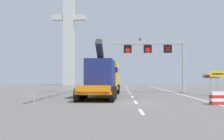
{
  "coord_description": "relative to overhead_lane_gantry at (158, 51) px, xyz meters",
  "views": [
    {
      "loc": [
        -0.62,
        -20.78,
        1.85
      ],
      "look_at": [
        -1.58,
        7.97,
        2.73
      ],
      "focal_mm": 42.89,
      "sensor_mm": 36.0,
      "label": 1
    }
  ],
  "objects": [
    {
      "name": "edge_line_right",
      "position": [
        2.14,
        -0.55,
        -5.17
      ],
      "size": [
        0.2,
        63.0,
        0.01
      ],
      "primitive_type": "cube",
      "color": "silver",
      "rests_on": "ground"
    },
    {
      "name": "overhead_lane_gantry",
      "position": [
        0.0,
        0.0,
        0.0
      ],
      "size": [
        9.62,
        0.9,
        6.84
      ],
      "color": "#9EA0A5",
      "rests_on": "ground"
    },
    {
      "name": "exit_sign_yellow",
      "position": [
        5.0,
        -6.29,
        -3.22
      ],
      "size": [
        1.58,
        0.15,
        2.55
      ],
      "color": "#9EA0A5",
      "rests_on": "ground"
    },
    {
      "name": "tourist_info_sign_brown",
      "position": [
        5.0,
        -4.34,
        -3.43
      ],
      "size": [
        1.79,
        0.15,
        2.25
      ],
      "color": "#9EA0A5",
      "rests_on": "ground"
    },
    {
      "name": "crash_barrier_striped",
      "position": [
        2.09,
        -14.35,
        -4.72
      ],
      "size": [
        1.06,
        0.63,
        0.9
      ],
      "color": "red",
      "rests_on": "ground"
    },
    {
      "name": "bridge_pylon_distant",
      "position": [
        -18.41,
        36.26,
        9.58
      ],
      "size": [
        9.0,
        2.0,
        28.73
      ],
      "color": "#B7B7B2",
      "rests_on": "ground"
    },
    {
      "name": "lane_markings",
      "position": [
        -3.55,
        10.78,
        -5.17
      ],
      "size": [
        0.2,
        61.27,
        0.01
      ],
      "color": "silver",
      "rests_on": "ground"
    },
    {
      "name": "heavy_haul_truck_orange",
      "position": [
        -6.47,
        -5.54,
        -3.18
      ],
      "size": [
        3.43,
        14.13,
        5.3
      ],
      "color": "orange",
      "rests_on": "ground"
    },
    {
      "name": "guardrail_left",
      "position": [
        -11.4,
        3.32,
        -4.61
      ],
      "size": [
        0.13,
        35.74,
        0.76
      ],
      "color": "#999EA3",
      "rests_on": "ground"
    },
    {
      "name": "ground",
      "position": [
        -4.06,
        -12.55,
        -5.17
      ],
      "size": [
        112.0,
        112.0,
        0.0
      ],
      "primitive_type": "plane",
      "color": "slate"
    }
  ]
}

